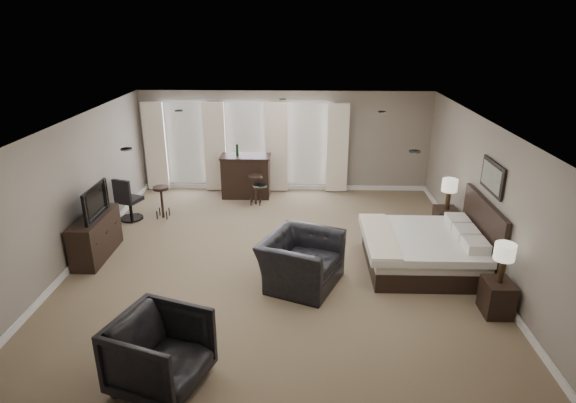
{
  "coord_description": "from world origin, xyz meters",
  "views": [
    {
      "loc": [
        0.46,
        -7.95,
        4.28
      ],
      "look_at": [
        0.2,
        0.4,
        1.1
      ],
      "focal_mm": 30.0,
      "sensor_mm": 36.0,
      "label": 1
    }
  ],
  "objects_px": {
    "armchair_far": "(160,350)",
    "bar_stool_left": "(162,202)",
    "lamp_far": "(449,194)",
    "tv": "(92,213)",
    "desk_chair": "(129,198)",
    "armchair_near": "(301,253)",
    "nightstand_far": "(445,222)",
    "bar_counter": "(246,176)",
    "bar_stool_right": "(255,190)",
    "lamp_near": "(503,263)",
    "dresser": "(96,236)",
    "bed": "(420,235)",
    "nightstand_near": "(497,297)"
  },
  "relations": [
    {
      "from": "armchair_far",
      "to": "bar_stool_left",
      "type": "xyz_separation_m",
      "value": [
        -1.48,
        5.37,
        -0.15
      ]
    },
    {
      "from": "lamp_far",
      "to": "tv",
      "type": "height_order",
      "value": "lamp_far"
    },
    {
      "from": "bar_stool_left",
      "to": "desk_chair",
      "type": "height_order",
      "value": "desk_chair"
    },
    {
      "from": "armchair_near",
      "to": "desk_chair",
      "type": "bearing_deg",
      "value": 77.91
    },
    {
      "from": "nightstand_far",
      "to": "bar_counter",
      "type": "relative_size",
      "value": 0.47
    },
    {
      "from": "armchair_far",
      "to": "bar_stool_right",
      "type": "xyz_separation_m",
      "value": [
        0.57,
        6.28,
        -0.16
      ]
    },
    {
      "from": "tv",
      "to": "armchair_far",
      "type": "relative_size",
      "value": 0.98
    },
    {
      "from": "nightstand_far",
      "to": "armchair_far",
      "type": "relative_size",
      "value": 0.56
    },
    {
      "from": "lamp_near",
      "to": "desk_chair",
      "type": "height_order",
      "value": "lamp_near"
    },
    {
      "from": "lamp_far",
      "to": "dresser",
      "type": "xyz_separation_m",
      "value": [
        -6.92,
        -1.2,
        -0.5
      ]
    },
    {
      "from": "bed",
      "to": "dresser",
      "type": "height_order",
      "value": "bed"
    },
    {
      "from": "bed",
      "to": "lamp_far",
      "type": "xyz_separation_m",
      "value": [
        0.89,
        1.45,
        0.25
      ]
    },
    {
      "from": "tv",
      "to": "armchair_far",
      "type": "distance_m",
      "value": 4.08
    },
    {
      "from": "bed",
      "to": "bar_stool_right",
      "type": "relative_size",
      "value": 2.8
    },
    {
      "from": "lamp_far",
      "to": "armchair_near",
      "type": "xyz_separation_m",
      "value": [
        -3.01,
        -2.09,
        -0.33
      ]
    },
    {
      "from": "nightstand_far",
      "to": "dresser",
      "type": "height_order",
      "value": "dresser"
    },
    {
      "from": "lamp_near",
      "to": "bar_counter",
      "type": "xyz_separation_m",
      "value": [
        -4.44,
        5.13,
        -0.33
      ]
    },
    {
      "from": "armchair_far",
      "to": "tv",
      "type": "bearing_deg",
      "value": 52.02
    },
    {
      "from": "bar_counter",
      "to": "desk_chair",
      "type": "distance_m",
      "value": 2.93
    },
    {
      "from": "nightstand_near",
      "to": "lamp_far",
      "type": "distance_m",
      "value": 2.97
    },
    {
      "from": "lamp_near",
      "to": "bed",
      "type": "bearing_deg",
      "value": 121.54
    },
    {
      "from": "bed",
      "to": "bar_stool_left",
      "type": "relative_size",
      "value": 2.77
    },
    {
      "from": "bar_counter",
      "to": "lamp_far",
      "type": "bearing_deg",
      "value": -26.71
    },
    {
      "from": "nightstand_far",
      "to": "bar_stool_left",
      "type": "height_order",
      "value": "bar_stool_left"
    },
    {
      "from": "bed",
      "to": "armchair_near",
      "type": "distance_m",
      "value": 2.22
    },
    {
      "from": "nightstand_far",
      "to": "tv",
      "type": "xyz_separation_m",
      "value": [
        -6.92,
        -1.2,
        0.6
      ]
    },
    {
      "from": "armchair_near",
      "to": "bar_counter",
      "type": "height_order",
      "value": "armchair_near"
    },
    {
      "from": "tv",
      "to": "bar_counter",
      "type": "bearing_deg",
      "value": -35.83
    },
    {
      "from": "tv",
      "to": "armchair_near",
      "type": "height_order",
      "value": "armchair_near"
    },
    {
      "from": "lamp_near",
      "to": "armchair_near",
      "type": "bearing_deg",
      "value": 165.01
    },
    {
      "from": "nightstand_near",
      "to": "armchair_near",
      "type": "distance_m",
      "value": 3.13
    },
    {
      "from": "tv",
      "to": "lamp_near",
      "type": "bearing_deg",
      "value": -103.79
    },
    {
      "from": "nightstand_far",
      "to": "tv",
      "type": "distance_m",
      "value": 7.05
    },
    {
      "from": "armchair_far",
      "to": "armchair_near",
      "type": "bearing_deg",
      "value": -14.87
    },
    {
      "from": "dresser",
      "to": "bar_stool_right",
      "type": "height_order",
      "value": "dresser"
    },
    {
      "from": "lamp_far",
      "to": "bar_stool_left",
      "type": "height_order",
      "value": "lamp_far"
    },
    {
      "from": "lamp_near",
      "to": "bar_stool_left",
      "type": "distance_m",
      "value": 7.21
    },
    {
      "from": "bar_stool_right",
      "to": "tv",
      "type": "bearing_deg",
      "value": -134.02
    },
    {
      "from": "dresser",
      "to": "armchair_far",
      "type": "height_order",
      "value": "armchair_far"
    },
    {
      "from": "lamp_far",
      "to": "armchair_near",
      "type": "relative_size",
      "value": 0.49
    },
    {
      "from": "bar_counter",
      "to": "bar_stool_right",
      "type": "bearing_deg",
      "value": -62.89
    },
    {
      "from": "tv",
      "to": "dresser",
      "type": "bearing_deg",
      "value": 0.0
    },
    {
      "from": "lamp_near",
      "to": "dresser",
      "type": "bearing_deg",
      "value": 166.21
    },
    {
      "from": "nightstand_far",
      "to": "bar_stool_left",
      "type": "xyz_separation_m",
      "value": [
        -6.2,
        0.75,
        0.08
      ]
    },
    {
      "from": "lamp_far",
      "to": "bar_counter",
      "type": "bearing_deg",
      "value": 153.29
    },
    {
      "from": "bed",
      "to": "bar_counter",
      "type": "xyz_separation_m",
      "value": [
        -3.55,
        3.68,
        -0.11
      ]
    },
    {
      "from": "nightstand_near",
      "to": "bar_stool_right",
      "type": "relative_size",
      "value": 0.75
    },
    {
      "from": "bed",
      "to": "tv",
      "type": "distance_m",
      "value": 6.04
    },
    {
      "from": "nightstand_near",
      "to": "nightstand_far",
      "type": "relative_size",
      "value": 0.94
    },
    {
      "from": "nightstand_near",
      "to": "lamp_near",
      "type": "distance_m",
      "value": 0.59
    }
  ]
}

